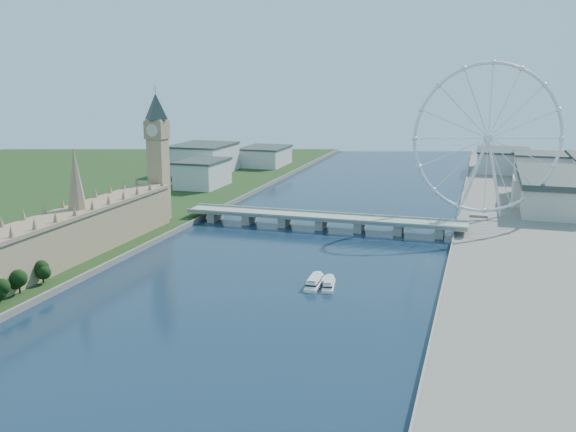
% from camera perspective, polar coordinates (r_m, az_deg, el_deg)
% --- Properties ---
extents(ground, '(2000.00, 2000.00, 0.00)m').
position_cam_1_polar(ground, '(239.44, -15.70, -17.31)').
color(ground, '#1B384C').
rests_on(ground, ground).
extents(parliament_range, '(24.00, 200.00, 70.00)m').
position_cam_1_polar(parliament_range, '(432.93, -18.06, -1.32)').
color(parliament_range, tan).
rests_on(parliament_range, ground).
extents(big_ben, '(20.02, 20.02, 110.00)m').
position_cam_1_polar(big_ben, '(515.66, -11.54, 6.60)').
color(big_ben, tan).
rests_on(big_ben, ground).
extents(westminster_bridge, '(220.00, 22.00, 9.50)m').
position_cam_1_polar(westminster_bridge, '(499.33, 3.02, -0.32)').
color(westminster_bridge, gray).
rests_on(westminster_bridge, ground).
extents(london_eye, '(113.60, 39.12, 124.30)m').
position_cam_1_polar(london_eye, '(529.91, 17.37, 6.54)').
color(london_eye, silver).
rests_on(london_eye, ground).
extents(county_hall, '(54.00, 144.00, 35.00)m').
position_cam_1_polar(county_hall, '(616.44, 22.09, 0.60)').
color(county_hall, beige).
rests_on(county_hall, ground).
extents(city_skyline, '(505.00, 280.00, 32.00)m').
position_cam_1_polar(city_skyline, '(743.56, 10.91, 4.51)').
color(city_skyline, beige).
rests_on(city_skyline, ground).
extents(tour_boat_near, '(8.17, 28.31, 6.19)m').
position_cam_1_polar(tour_boat_near, '(364.99, 2.38, -6.25)').
color(tour_boat_near, white).
rests_on(tour_boat_near, ground).
extents(tour_boat_far, '(10.25, 25.87, 5.52)m').
position_cam_1_polar(tour_boat_far, '(363.37, 3.64, -6.35)').
color(tour_boat_far, white).
rests_on(tour_boat_far, ground).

